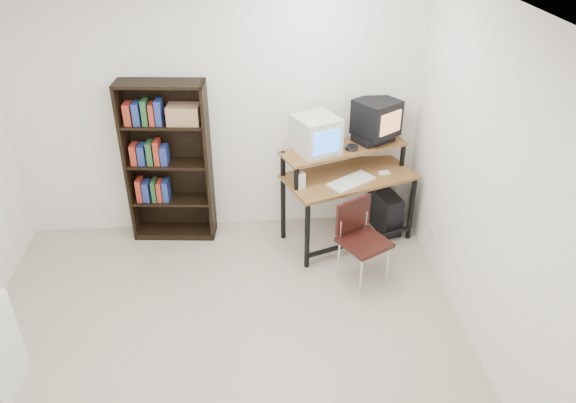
{
  "coord_description": "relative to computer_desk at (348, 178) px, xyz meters",
  "views": [
    {
      "loc": [
        0.24,
        -3.18,
        3.3
      ],
      "look_at": [
        0.61,
        1.1,
        0.76
      ],
      "focal_mm": 35.0,
      "sensor_mm": 36.0,
      "label": 1
    }
  ],
  "objects": [
    {
      "name": "vcr",
      "position": [
        0.27,
        0.22,
        0.32
      ],
      "size": [
        0.44,
        0.4,
        0.08
      ],
      "primitive_type": "cube",
      "rotation": [
        0.0,
        0.0,
        0.52
      ],
      "color": "black",
      "rests_on": "computer_desk"
    },
    {
      "name": "wall_outlet",
      "position": [
        0.75,
        -0.47,
        -0.39
      ],
      "size": [
        0.02,
        0.08,
        0.12
      ],
      "primitive_type": "cube",
      "color": "beige",
      "rests_on": "right_wall"
    },
    {
      "name": "crt_tv",
      "position": [
        0.3,
        0.23,
        0.53
      ],
      "size": [
        0.51,
        0.51,
        0.35
      ],
      "rotation": [
        0.0,
        0.0,
        0.6
      ],
      "color": "black",
      "rests_on": "vcr"
    },
    {
      "name": "school_chair",
      "position": [
        0.0,
        -0.66,
        -0.22
      ],
      "size": [
        0.53,
        0.53,
        0.78
      ],
      "rotation": [
        0.0,
        0.0,
        0.51
      ],
      "color": "black",
      "rests_on": "floor"
    },
    {
      "name": "back_wall",
      "position": [
        -1.24,
        0.38,
        0.61
      ],
      "size": [
        4.0,
        0.01,
        2.6
      ],
      "primitive_type": "cube",
      "color": "white",
      "rests_on": "floor"
    },
    {
      "name": "bookshelf",
      "position": [
        -1.75,
        0.23,
        0.16
      ],
      "size": [
        0.85,
        0.36,
        1.65
      ],
      "rotation": [
        0.0,
        0.0,
        -0.1
      ],
      "color": "black",
      "rests_on": "floor"
    },
    {
      "name": "ceiling",
      "position": [
        -1.24,
        -1.62,
        1.91
      ],
      "size": [
        4.0,
        4.0,
        0.01
      ],
      "primitive_type": "cube",
      "color": "white",
      "rests_on": "back_wall"
    },
    {
      "name": "right_wall",
      "position": [
        0.76,
        -1.62,
        0.61
      ],
      "size": [
        0.01,
        4.0,
        2.6
      ],
      "primitive_type": "cube",
      "color": "white",
      "rests_on": "floor"
    },
    {
      "name": "keyboard",
      "position": [
        0.0,
        -0.17,
        0.04
      ],
      "size": [
        0.51,
        0.44,
        0.03
      ],
      "primitive_type": "cube",
      "rotation": [
        0.0,
        0.0,
        0.6
      ],
      "color": "silver",
      "rests_on": "computer_desk"
    },
    {
      "name": "mousepad",
      "position": [
        0.36,
        -0.04,
        0.03
      ],
      "size": [
        0.28,
        0.26,
        0.01
      ],
      "primitive_type": "cube",
      "rotation": [
        0.0,
        0.0,
        0.46
      ],
      "color": "black",
      "rests_on": "computer_desk"
    },
    {
      "name": "crt_monitor",
      "position": [
        -0.32,
        0.04,
        0.46
      ],
      "size": [
        0.5,
        0.5,
        0.36
      ],
      "rotation": [
        0.0,
        0.0,
        0.42
      ],
      "color": "silver",
      "rests_on": "computer_desk"
    },
    {
      "name": "floor",
      "position": [
        -1.24,
        -1.62,
        -0.7
      ],
      "size": [
        4.0,
        4.0,
        0.01
      ],
      "primitive_type": "cube",
      "color": "#BEB39D",
      "rests_on": "ground"
    },
    {
      "name": "desk_speaker",
      "position": [
        -0.5,
        -0.23,
        0.11
      ],
      "size": [
        0.09,
        0.09,
        0.17
      ],
      "primitive_type": "cube",
      "rotation": [
        0.0,
        0.0,
        0.17
      ],
      "color": "silver",
      "rests_on": "computer_desk"
    },
    {
      "name": "mouse",
      "position": [
        0.35,
        -0.02,
        0.05
      ],
      "size": [
        0.11,
        0.08,
        0.03
      ],
      "primitive_type": "cube",
      "rotation": [
        0.0,
        0.0,
        0.22
      ],
      "color": "white",
      "rests_on": "mousepad"
    },
    {
      "name": "pc_tower",
      "position": [
        0.44,
        0.13,
        -0.48
      ],
      "size": [
        0.3,
        0.48,
        0.42
      ],
      "primitive_type": "cube",
      "rotation": [
        0.0,
        0.0,
        0.24
      ],
      "color": "black",
      "rests_on": "floor"
    },
    {
      "name": "cd_spindle",
      "position": [
        0.03,
        0.04,
        0.3
      ],
      "size": [
        0.14,
        0.14,
        0.05
      ],
      "primitive_type": "cylinder",
      "rotation": [
        0.0,
        0.0,
        0.18
      ],
      "color": "#26262B",
      "rests_on": "computer_desk"
    },
    {
      "name": "computer_desk",
      "position": [
        0.0,
        0.0,
        0.0
      ],
      "size": [
        1.39,
        1.02,
        0.98
      ],
      "rotation": [
        0.0,
        0.0,
        0.35
      ],
      "color": "brown",
      "rests_on": "floor"
    }
  ]
}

